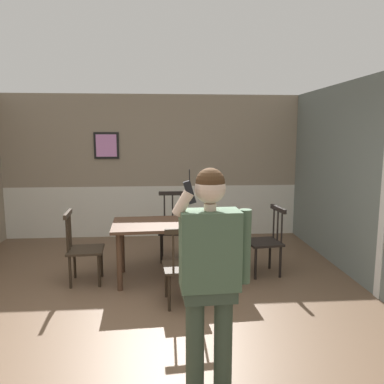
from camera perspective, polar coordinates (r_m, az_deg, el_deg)
ground_plane at (r=4.15m, az=-6.97°, el=-19.31°), size 7.79×7.79×0.00m
room_back_partition at (r=7.23m, az=-5.94°, el=3.42°), size 5.60×0.17×2.66m
dining_table at (r=5.11m, az=-2.24°, el=-5.61°), size 1.75×0.94×0.78m
chair_near_window at (r=5.95m, az=-2.92°, el=-5.45°), size 0.45×0.45×1.05m
chair_by_doorway at (r=5.42m, az=11.04°, el=-7.22°), size 0.50×0.50×0.95m
chair_at_table_head at (r=5.21m, az=-16.08°, el=-8.11°), size 0.48×0.48×0.96m
chair_opposite_corner at (r=4.40m, az=-1.22°, el=-11.01°), size 0.50×0.50×0.94m
person_figure at (r=2.83m, az=2.80°, el=-10.95°), size 0.59×0.26×1.71m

